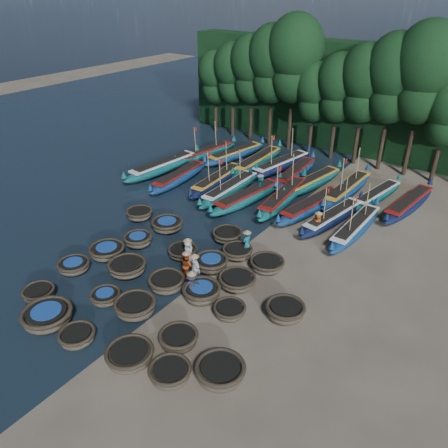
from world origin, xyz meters
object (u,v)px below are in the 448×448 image
Objects in this scene: coracle_6 at (105,296)px; coracle_24 at (267,264)px; coracle_1 at (47,316)px; fisherman_2 at (187,264)px; coracle_9 at (220,371)px; long_boat_7 at (333,217)px; coracle_17 at (211,263)px; coracle_4 at (170,372)px; coracle_3 at (130,355)px; coracle_19 at (285,310)px; long_boat_16 at (377,195)px; long_boat_6 at (312,206)px; long_boat_10 at (235,154)px; coracle_10 at (107,251)px; coracle_15 at (138,240)px; long_boat_9 at (206,153)px; coracle_12 at (167,282)px; long_boat_3 at (230,189)px; long_boat_13 at (295,173)px; coracle_18 at (237,280)px; coracle_0 at (39,293)px; coracle_20 at (139,214)px; coracle_22 at (227,235)px; long_boat_8 at (356,227)px; coracle_5 at (74,266)px; fisherman_4 at (195,268)px; fisherman_6 at (318,222)px; long_boat_1 at (180,177)px; coracle_11 at (127,267)px; coracle_16 at (183,252)px; long_boat_12 at (281,165)px; fisherman_0 at (188,251)px; long_boat_14 at (313,182)px; long_boat_0 at (163,166)px; long_boat_2 at (218,180)px; long_boat_5 at (283,197)px; long_boat_17 at (409,204)px; coracle_21 at (167,224)px; fisherman_1 at (247,242)px; coracle_7 at (135,307)px; fisherman_3 at (192,286)px; fisherman_5 at (260,185)px; long_boat_15 at (347,189)px; coracle_2 at (77,336)px.

coracle_6 is 9.33m from coracle_24.
coracle_1 is 7.73m from fisherman_2.
long_boat_7 reaches higher than coracle_9.
coracle_1 is 1.29× the size of coracle_17.
fisherman_2 reaches higher than coracle_4.
coracle_1 is 5.20m from coracle_3.
coracle_19 is 0.31× the size of long_boat_16.
long_boat_10 is (-10.69, 5.45, -0.02)m from long_boat_6.
coracle_10 is at bearing -111.84° from long_boat_16.
coracle_24 is (8.09, 2.63, -0.04)m from coracle_15.
coracle_12 is at bearing -48.77° from long_boat_9.
long_boat_13 is (2.60, 5.92, -0.02)m from long_boat_3.
coracle_18 is 0.26× the size of long_boat_3.
coracle_0 is 19.37m from long_boat_7.
coracle_22 is at bearing 10.99° from coracle_20.
coracle_3 is 0.28× the size of long_boat_8.
fisherman_4 is at bearing 28.52° from coracle_5.
fisherman_6 is (1.65, -2.54, 0.30)m from long_boat_6.
long_boat_13 is (-1.25, 11.60, 0.12)m from coracle_22.
coracle_20 is 0.29× the size of long_boat_1.
coracle_17 is (3.71, 3.20, 0.03)m from coracle_11.
coracle_16 is at bearing -93.33° from long_boat_13.
coracle_18 is 17.38m from long_boat_12.
coracle_15 is (0.58, 2.06, 0.01)m from coracle_10.
long_boat_14 is at bearing -26.58° from fisherman_0.
coracle_17 is at bearing 100.51° from coracle_3.
coracle_10 is 1.04× the size of coracle_22.
fisherman_4 is (12.41, -10.57, 0.34)m from long_boat_0.
long_boat_2 reaches higher than long_boat_9.
coracle_15 is at bearing -104.94° from long_boat_13.
long_boat_17 is at bearing 24.16° from long_boat_5.
coracle_12 is (1.84, 2.76, 0.08)m from coracle_6.
coracle_21 is at bearing -103.05° from long_boat_14.
fisherman_1 is (12.48, -11.74, 0.42)m from long_boat_9.
coracle_4 is 23.06m from long_boat_13.
coracle_3 is 4.18m from coracle_9.
long_boat_16 is 3.78× the size of fisherman_1.
coracle_10 reaches higher than coracle_24.
coracle_7 reaches higher than coracle_22.
coracle_10 is (-9.58, 4.73, 0.03)m from coracle_4.
coracle_17 is at bearing 24.45° from coracle_10.
coracle_24 is 8.80m from long_boat_5.
long_boat_9 reaches higher than fisherman_3.
long_boat_14 is (0.49, 4.00, -0.04)m from long_boat_5.
coracle_1 is at bearing 153.91° from fisherman_5.
long_boat_15 is (-3.13, 15.32, 0.12)m from coracle_19.
coracle_18 is at bearing 65.68° from coracle_2.
coracle_12 is 0.24× the size of long_boat_5.
coracle_11 reaches higher than coracle_22.
long_boat_5 is at bearing 81.20° from coracle_1.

